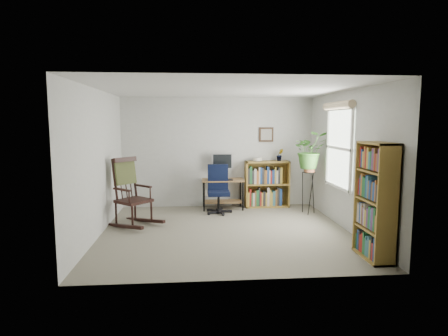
{
  "coord_description": "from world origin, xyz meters",
  "views": [
    {
      "loc": [
        -0.54,
        -6.22,
        1.87
      ],
      "look_at": [
        0.0,
        0.4,
        1.05
      ],
      "focal_mm": 30.0,
      "sensor_mm": 36.0,
      "label": 1
    }
  ],
  "objects": [
    {
      "name": "potted_plant_small",
      "position": [
        1.35,
        1.83,
        1.07
      ],
      "size": [
        0.13,
        0.24,
        0.11
      ],
      "primitive_type": "imported",
      "color": "#376E26",
      "rests_on": "low_bookshelf"
    },
    {
      "name": "wall_left",
      "position": [
        -2.1,
        0.0,
        1.2
      ],
      "size": [
        0.0,
        4.0,
        2.4
      ],
      "primitive_type": "cube",
      "color": "#BCBCB8",
      "rests_on": "ground"
    },
    {
      "name": "ceiling",
      "position": [
        0.0,
        0.0,
        2.4
      ],
      "size": [
        4.2,
        4.0,
        0.0
      ],
      "primitive_type": "cube",
      "color": "silver",
      "rests_on": "ground"
    },
    {
      "name": "rocking_chair",
      "position": [
        -1.62,
        0.52,
        0.63
      ],
      "size": [
        1.24,
        1.21,
        1.26
      ],
      "primitive_type": null,
      "rotation": [
        0.0,
        0.0,
        0.84
      ],
      "color": "black",
      "rests_on": "floor"
    },
    {
      "name": "framed_picture",
      "position": [
        1.07,
        1.97,
        1.59
      ],
      "size": [
        0.32,
        0.04,
        0.32
      ],
      "primitive_type": null,
      "color": "black",
      "rests_on": "wall_back"
    },
    {
      "name": "spider_plant",
      "position": [
        1.8,
        1.14,
        1.66
      ],
      "size": [
        1.69,
        1.88,
        1.46
      ],
      "primitive_type": "imported",
      "color": "#376E26",
      "rests_on": "plant_stand"
    },
    {
      "name": "wall_back",
      "position": [
        0.0,
        2.0,
        1.2
      ],
      "size": [
        4.2,
        0.0,
        2.4
      ],
      "primitive_type": "cube",
      "color": "#BCBCB8",
      "rests_on": "ground"
    },
    {
      "name": "wall_front",
      "position": [
        0.0,
        -2.0,
        1.2
      ],
      "size": [
        4.2,
        0.0,
        2.4
      ],
      "primitive_type": "cube",
      "color": "#BCBCB8",
      "rests_on": "ground"
    },
    {
      "name": "keyboard",
      "position": [
        0.08,
        1.58,
        0.66
      ],
      "size": [
        0.4,
        0.15,
        0.02
      ],
      "primitive_type": "cube",
      "color": "black",
      "rests_on": "desk"
    },
    {
      "name": "office_chair",
      "position": [
        -0.04,
        1.31,
        0.5
      ],
      "size": [
        0.55,
        0.55,
        1.01
      ],
      "primitive_type": null,
      "rotation": [
        0.0,
        0.0,
        -0.0
      ],
      "color": "black",
      "rests_on": "floor"
    },
    {
      "name": "plant_stand",
      "position": [
        1.8,
        1.14,
        0.5
      ],
      "size": [
        0.28,
        0.28,
        1.01
      ],
      "primitive_type": null,
      "rotation": [
        0.0,
        0.0,
        0.01
      ],
      "color": "black",
      "rests_on": "floor"
    },
    {
      "name": "window",
      "position": [
        2.06,
        0.3,
        1.4
      ],
      "size": [
        0.12,
        1.2,
        1.5
      ],
      "primitive_type": null,
      "color": "white",
      "rests_on": "wall_right"
    },
    {
      "name": "low_bookshelf",
      "position": [
        1.07,
        1.82,
        0.51
      ],
      "size": [
        0.96,
        0.32,
        1.02
      ],
      "primitive_type": null,
      "color": "olive",
      "rests_on": "floor"
    },
    {
      "name": "floor",
      "position": [
        0.0,
        0.0,
        0.0
      ],
      "size": [
        4.2,
        4.0,
        0.0
      ],
      "primitive_type": "cube",
      "color": "slate",
      "rests_on": "ground"
    },
    {
      "name": "desk",
      "position": [
        0.08,
        1.7,
        0.32
      ],
      "size": [
        0.89,
        0.49,
        0.64
      ],
      "primitive_type": null,
      "color": "brown",
      "rests_on": "floor"
    },
    {
      "name": "wall_right",
      "position": [
        2.1,
        0.0,
        1.2
      ],
      "size": [
        0.0,
        4.0,
        2.4
      ],
      "primitive_type": "cube",
      "color": "#BCBCB8",
      "rests_on": "ground"
    },
    {
      "name": "tall_bookshelf",
      "position": [
        1.92,
        -1.41,
        0.8
      ],
      "size": [
        0.3,
        0.7,
        1.6
      ],
      "primitive_type": null,
      "color": "olive",
      "rests_on": "floor"
    },
    {
      "name": "monitor",
      "position": [
        0.08,
        1.84,
        0.92
      ],
      "size": [
        0.46,
        0.16,
        0.56
      ],
      "primitive_type": null,
      "color": "#B2B2B6",
      "rests_on": "desk"
    }
  ]
}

